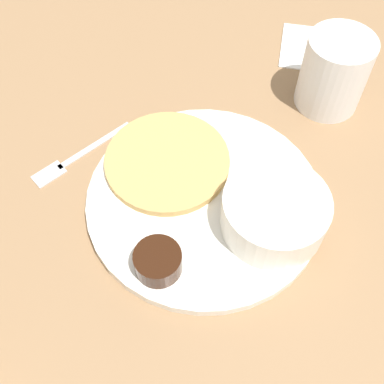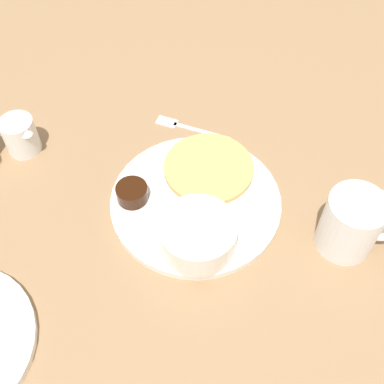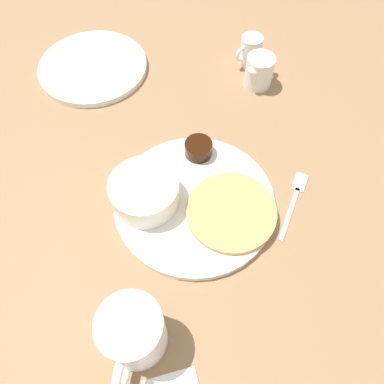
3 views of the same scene
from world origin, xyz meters
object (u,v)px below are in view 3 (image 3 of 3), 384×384
object	(u,v)px
bowl	(143,189)
creamer_pitcher_near	(258,71)
plate	(193,202)
coffee_mug	(131,334)
fork	(294,197)
creamer_pitcher_far	(249,50)

from	to	relation	value
bowl	creamer_pitcher_near	size ratio (longest dim) A/B	1.64
plate	bowl	distance (m)	0.08
bowl	creamer_pitcher_near	xyz separation A→B (m)	(-0.27, 0.20, -0.01)
coffee_mug	creamer_pitcher_near	world-z (taller)	coffee_mug
fork	bowl	bearing A→B (deg)	-87.65
coffee_mug	fork	world-z (taller)	coffee_mug
bowl	plate	bearing A→B (deg)	86.62
creamer_pitcher_near	fork	bearing A→B (deg)	8.96
bowl	coffee_mug	size ratio (longest dim) A/B	0.96
bowl	fork	bearing A→B (deg)	92.35
coffee_mug	creamer_pitcher_near	bearing A→B (deg)	158.22
bowl	creamer_pitcher_near	distance (m)	0.33
plate	creamer_pitcher_far	world-z (taller)	creamer_pitcher_far
creamer_pitcher_far	fork	xyz separation A→B (m)	(0.32, 0.05, -0.03)
bowl	fork	distance (m)	0.24
creamer_pitcher_far	fork	distance (m)	0.33
coffee_mug	creamer_pitcher_far	size ratio (longest dim) A/B	1.81
coffee_mug	plate	bearing A→B (deg)	160.78
plate	coffee_mug	bearing A→B (deg)	-19.22
bowl	fork	xyz separation A→B (m)	(-0.01, 0.24, -0.03)
bowl	creamer_pitcher_far	world-z (taller)	creamer_pitcher_far
coffee_mug	creamer_pitcher_far	distance (m)	0.57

